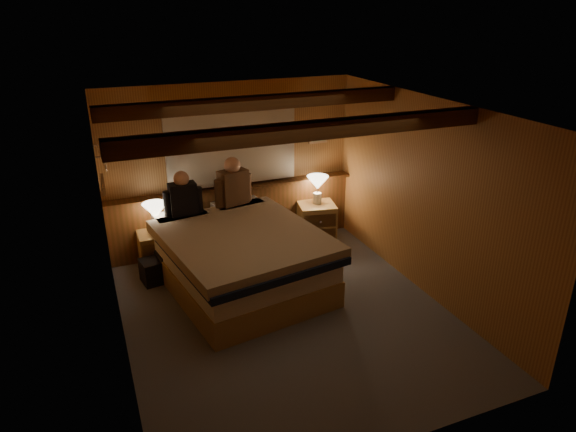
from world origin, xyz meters
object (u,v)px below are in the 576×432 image
bed (239,258)px  lamp_right (318,184)px  nightstand_left (157,250)px  nightstand_right (316,222)px  person_right (233,185)px  lamp_left (155,212)px  person_left (183,197)px  duffel_bag (162,268)px

bed → lamp_right: (1.52, 0.93, 0.48)m
nightstand_left → nightstand_right: (2.38, -0.03, 0.04)m
nightstand_right → lamp_right: size_ratio=1.46×
nightstand_left → nightstand_right: 2.38m
person_right → lamp_left: bearing=164.6°
bed → nightstand_right: bearing=21.8°
nightstand_right → person_left: (-2.00, -0.10, 0.73)m
nightstand_right → person_right: bearing=-169.2°
bed → person_right: (0.22, 0.91, 0.65)m
lamp_left → person_left: size_ratio=0.69×
lamp_right → duffel_bag: bearing=-171.0°
lamp_right → nightstand_left: bearing=-179.7°
duffel_bag → lamp_right: bearing=-0.7°
bed → lamp_left: size_ratio=5.88×
person_right → bed: bearing=-119.2°
bed → lamp_left: (-0.86, 0.90, 0.41)m
person_left → person_right: (0.72, 0.13, 0.03)m
nightstand_right → lamp_left: 2.41m
nightstand_left → lamp_left: size_ratio=1.19×
bed → lamp_left: lamp_left is taller
lamp_right → person_right: bearing=-179.0°
duffel_bag → lamp_left: bearing=74.5°
nightstand_left → nightstand_right: size_ratio=0.82×
bed → duffel_bag: size_ratio=4.47×
person_right → duffel_bag: (-1.11, -0.36, -0.89)m
bed → nightstand_right: size_ratio=4.07×
bed → lamp_right: bearing=22.6°
nightstand_left → bed: bearing=-46.1°
lamp_left → lamp_right: bearing=0.8°
person_left → duffel_bag: person_left is taller
lamp_left → person_left: person_left is taller
nightstand_left → person_right: person_right is taller
bed → duffel_bag: bearing=139.5°
nightstand_right → duffel_bag: 2.42m
lamp_right → duffel_bag: size_ratio=0.75×
duffel_bag → person_left: bearing=21.2°
duffel_bag → person_right: bearing=8.2°
bed → nightstand_left: size_ratio=4.94×
lamp_right → person_left: size_ratio=0.68×
bed → person_left: 1.12m
duffel_bag → nightstand_right: bearing=-1.7°
bed → nightstand_right: (1.49, 0.89, -0.11)m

